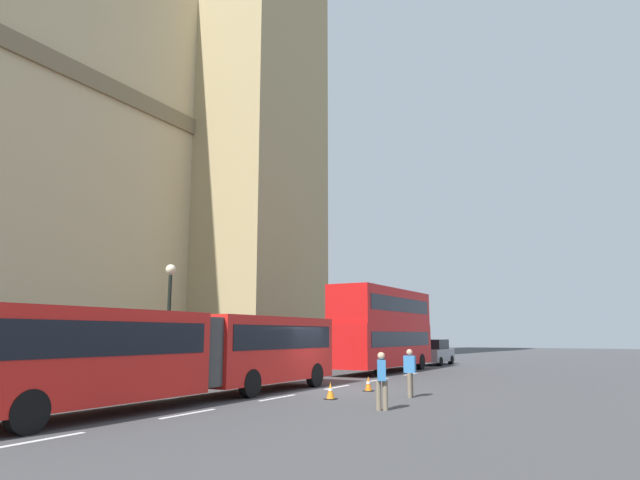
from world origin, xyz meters
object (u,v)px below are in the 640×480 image
traffic_cone_west (330,391)px  pedestrian_near_cones (382,379)px  pedestrian_by_kerb (410,371)px  street_lamp (169,315)px  double_decker_bus (383,326)px  traffic_cone_middle (368,384)px  articulated_bus (189,348)px  sedan_lead (434,352)px

traffic_cone_west → pedestrian_near_cones: bearing=-124.0°
traffic_cone_west → pedestrian_by_kerb: size_ratio=0.34×
street_lamp → pedestrian_near_cones: bearing=-102.8°
pedestrian_by_kerb → street_lamp: bearing=96.4°
traffic_cone_west → double_decker_bus: bearing=15.1°
pedestrian_by_kerb → traffic_cone_middle: bearing=59.2°
street_lamp → traffic_cone_middle: bearing=-73.3°
pedestrian_near_cones → pedestrian_by_kerb: 3.71m
pedestrian_by_kerb → pedestrian_near_cones: bearing=-173.1°
articulated_bus → sedan_lead: articulated_bus is taller
articulated_bus → street_lamp: bearing=51.1°
articulated_bus → sedan_lead: 26.46m
sedan_lead → street_lamp: (-22.81, 4.67, 2.14)m
articulated_bus → traffic_cone_west: (2.93, -3.83, -1.46)m
double_decker_bus → traffic_cone_middle: double_decker_bus is taller
traffic_cone_west → sedan_lead: bearing=8.9°
traffic_cone_middle → pedestrian_by_kerb: size_ratio=0.34×
sedan_lead → pedestrian_by_kerb: 22.42m
articulated_bus → sedan_lead: size_ratio=3.63×
traffic_cone_middle → pedestrian_by_kerb: (-1.33, -2.22, 0.63)m
double_decker_bus → pedestrian_by_kerb: (-12.27, -6.05, -1.80)m
traffic_cone_west → pedestrian_by_kerb: 2.98m
sedan_lead → traffic_cone_west: size_ratio=7.59×
traffic_cone_middle → sedan_lead: bearing=10.2°
articulated_bus → street_lamp: size_ratio=3.03×
traffic_cone_west → pedestrian_near_cones: size_ratio=0.34×
double_decker_bus → traffic_cone_west: bearing=-164.9°
articulated_bus → double_decker_bus: size_ratio=1.54×
sedan_lead → traffic_cone_west: 23.81m
double_decker_bus → traffic_cone_middle: 11.84m
articulated_bus → double_decker_bus: (17.08, 0.00, 0.97)m
sedan_lead → pedestrian_by_kerb: size_ratio=2.60×
traffic_cone_west → street_lamp: size_ratio=0.11×
traffic_cone_middle → traffic_cone_west: bearing=180.0°
double_decker_bus → pedestrian_by_kerb: bearing=-153.7°
traffic_cone_middle → pedestrian_near_cones: pedestrian_near_cones is taller
double_decker_bus → street_lamp: street_lamp is taller
articulated_bus → double_decker_bus: double_decker_bus is taller
double_decker_bus → traffic_cone_middle: bearing=-160.7°
street_lamp → pedestrian_by_kerb: (1.18, -10.56, -2.14)m
sedan_lead → articulated_bus: bearing=179.7°
traffic_cone_west → traffic_cone_middle: 3.21m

